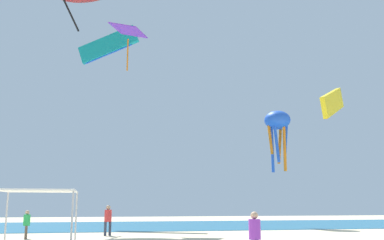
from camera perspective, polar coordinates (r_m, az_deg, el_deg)
name	(u,v)px	position (r m, az deg, el deg)	size (l,w,h in m)	color
ocean_strip	(136,226)	(42.05, -7.28, -13.35)	(110.00, 18.79, 0.03)	#1E6B93
canopy_tent	(38,193)	(18.55, -19.21, -8.90)	(2.89, 3.33, 2.50)	#B2B2B7
person_near_tent	(27,222)	(27.75, -20.54, -12.22)	(0.38, 0.43, 1.60)	brown
person_leftmost	(108,218)	(28.96, -10.79, -12.28)	(0.46, 0.45, 1.88)	#33384C
person_central	(255,233)	(15.60, 8.09, -14.19)	(0.40, 0.45, 1.70)	slate
kite_parafoil_teal	(108,45)	(46.62, -10.74, 9.45)	(6.12, 2.86, 3.92)	teal
kite_octopus_blue	(277,123)	(41.04, 10.97, -0.42)	(2.50, 2.50, 5.57)	blue
kite_diamond_purple	(128,33)	(39.17, -8.23, 11.10)	(3.55, 3.59, 4.00)	purple
kite_parafoil_yellow	(332,103)	(32.95, 17.66, 2.11)	(3.79, 3.78, 3.04)	yellow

